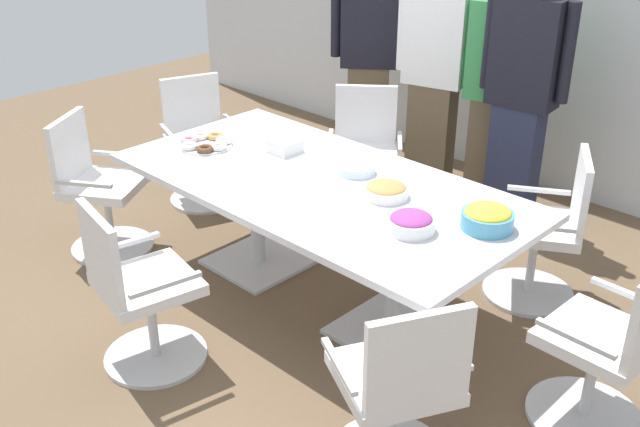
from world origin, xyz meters
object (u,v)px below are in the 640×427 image
object	(u,v)px
office_chair_0	(545,236)
office_chair_2	(200,148)
conference_table	(320,202)
office_chair_1	(364,160)
office_chair_6	(608,353)
office_chair_4	(139,296)
person_standing_3	(522,91)
person_standing_2	(499,88)
snack_bowl_cookies	(386,190)
office_chair_5	(399,396)
napkin_pile	(285,146)
office_chair_3	(98,192)
snack_bowl_chips_yellow	(488,217)
plate_stack	(356,169)
person_standing_0	(369,55)
donut_platter	(206,143)
person_standing_1	(435,71)
snack_bowl_candy_mix	(411,222)

from	to	relation	value
office_chair_0	office_chair_2	distance (m)	2.60
conference_table	office_chair_2	bearing A→B (deg)	166.84
office_chair_1	office_chair_6	distance (m)	2.44
office_chair_4	person_standing_3	world-z (taller)	person_standing_3
office_chair_0	person_standing_2	bearing A→B (deg)	17.15
office_chair_0	snack_bowl_cookies	xyz separation A→B (m)	(-0.55, -0.81, 0.38)
office_chair_4	office_chair_6	bearing A→B (deg)	43.24
office_chair_5	office_chair_6	xyz separation A→B (m)	(0.49, 0.88, 0.00)
conference_table	office_chair_4	size ratio (longest dim) A/B	2.64
office_chair_2	napkin_pile	world-z (taller)	office_chair_2
office_chair_3	snack_bowl_chips_yellow	size ratio (longest dim) A/B	3.52
person_standing_3	office_chair_3	bearing A→B (deg)	44.84
person_standing_2	plate_stack	xyz separation A→B (m)	(0.00, -1.47, -0.15)
office_chair_0	office_chair_5	xyz separation A→B (m)	(0.26, -1.69, 0.00)
snack_bowl_cookies	napkin_pile	world-z (taller)	same
office_chair_1	office_chair_6	size ratio (longest dim) A/B	1.00
conference_table	office_chair_5	size ratio (longest dim) A/B	2.64
conference_table	person_standing_0	bearing A→B (deg)	123.08
office_chair_3	napkin_pile	size ratio (longest dim) A/B	5.43
office_chair_4	snack_bowl_cookies	size ratio (longest dim) A/B	3.75
office_chair_5	office_chair_6	distance (m)	1.01
office_chair_6	snack_bowl_cookies	size ratio (longest dim) A/B	3.75
office_chair_0	snack_bowl_chips_yellow	xyz separation A→B (m)	(0.04, -0.74, 0.40)
office_chair_1	napkin_pile	distance (m)	0.95
office_chair_1	person_standing_3	world-z (taller)	person_standing_3
office_chair_5	donut_platter	size ratio (longest dim) A/B	2.74
person_standing_3	napkin_pile	size ratio (longest dim) A/B	11.10
conference_table	person_standing_1	distance (m)	1.69
office_chair_5	person_standing_1	size ratio (longest dim) A/B	0.49
office_chair_0	snack_bowl_chips_yellow	size ratio (longest dim) A/B	3.52
office_chair_3	snack_bowl_candy_mix	xyz separation A→B (m)	(2.18, 0.46, 0.39)
office_chair_5	person_standing_0	xyz separation A→B (m)	(-2.31, 2.47, 0.54)
office_chair_5	donut_platter	world-z (taller)	office_chair_5
conference_table	office_chair_5	distance (m)	1.45
office_chair_4	plate_stack	size ratio (longest dim) A/B	4.25
office_chair_6	snack_bowl_candy_mix	bearing A→B (deg)	104.60
person_standing_1	person_standing_2	bearing A→B (deg)	177.86
plate_stack	person_standing_0	bearing A→B (deg)	128.64
napkin_pile	plate_stack	bearing A→B (deg)	6.60
person_standing_3	napkin_pile	world-z (taller)	person_standing_3
person_standing_1	office_chair_0	bearing A→B (deg)	138.77
office_chair_4	person_standing_2	size ratio (longest dim) A/B	0.51
person_standing_1	snack_bowl_cookies	bearing A→B (deg)	104.06
conference_table	person_standing_1	bearing A→B (deg)	104.16
office_chair_5	office_chair_6	world-z (taller)	same
snack_bowl_chips_yellow	person_standing_0	bearing A→B (deg)	143.70
office_chair_2	person_standing_3	world-z (taller)	person_standing_3
snack_bowl_chips_yellow	donut_platter	xyz separation A→B (m)	(-1.86, -0.27, -0.04)
office_chair_5	snack_bowl_cookies	bearing A→B (deg)	70.53
office_chair_6	donut_platter	size ratio (longest dim) A/B	2.74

